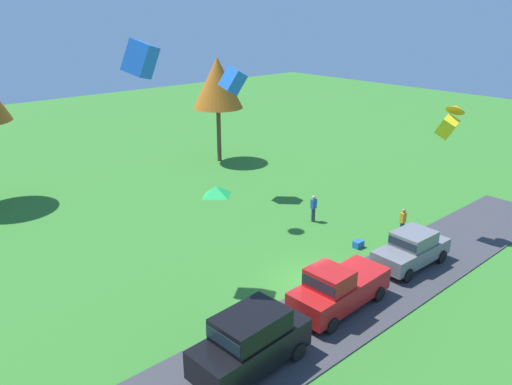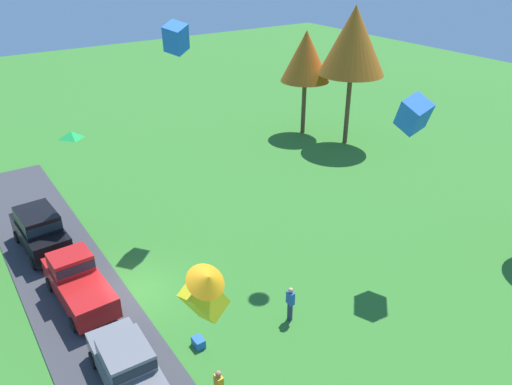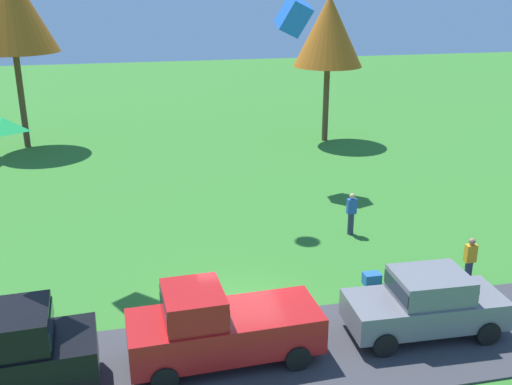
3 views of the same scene
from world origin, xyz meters
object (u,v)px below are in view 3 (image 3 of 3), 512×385
(car_sedan_mid_row, at_px, (426,302))
(person_watching_sky, at_px, (351,213))
(tree_far_left, at_px, (9,7))
(cooler_box, at_px, (372,279))
(tree_center_back, at_px, (329,32))
(person_on_lawn, at_px, (469,262))
(kite_diamond_near_flag, at_px, (2,125))
(kite_box_over_trees, at_px, (294,16))
(car_pickup_near_entrance, at_px, (217,325))

(car_sedan_mid_row, bearing_deg, person_watching_sky, 85.70)
(tree_far_left, bearing_deg, cooler_box, -56.99)
(person_watching_sky, xyz_separation_m, tree_center_back, (3.74, 14.27, 5.76))
(person_on_lawn, bearing_deg, kite_diamond_near_flag, -178.42)
(car_sedan_mid_row, height_order, kite_box_over_trees, kite_box_over_trees)
(car_pickup_near_entrance, height_order, tree_center_back, tree_center_back)
(car_pickup_near_entrance, xyz_separation_m, person_on_lawn, (8.67, 2.35, -0.23))
(person_on_lawn, xyz_separation_m, kite_diamond_near_flag, (-13.56, -0.37, 5.33))
(tree_center_back, height_order, kite_box_over_trees, kite_box_over_trees)
(cooler_box, bearing_deg, car_pickup_near_entrance, -151.11)
(car_pickup_near_entrance, relative_size, car_sedan_mid_row, 1.14)
(person_watching_sky, relative_size, kite_box_over_trees, 1.16)
(car_pickup_near_entrance, relative_size, cooler_box, 9.05)
(tree_center_back, bearing_deg, person_watching_sky, -104.68)
(person_watching_sky, height_order, kite_box_over_trees, kite_box_over_trees)
(kite_diamond_near_flag, bearing_deg, car_pickup_near_entrance, -22.02)
(tree_center_back, bearing_deg, car_sedan_mid_row, -101.29)
(kite_diamond_near_flag, bearing_deg, kite_box_over_trees, 48.57)
(car_pickup_near_entrance, relative_size, tree_far_left, 0.48)
(car_pickup_near_entrance, height_order, kite_box_over_trees, kite_box_over_trees)
(car_pickup_near_entrance, distance_m, cooler_box, 6.51)
(car_sedan_mid_row, xyz_separation_m, kite_box_over_trees, (0.04, 14.21, 6.92))
(person_on_lawn, xyz_separation_m, tree_center_back, (1.52, 19.13, 5.76))
(car_sedan_mid_row, xyz_separation_m, person_watching_sky, (0.54, 7.17, -0.16))
(car_sedan_mid_row, relative_size, kite_box_over_trees, 3.03)
(kite_diamond_near_flag, bearing_deg, person_on_lawn, 1.58)
(person_watching_sky, height_order, cooler_box, person_watching_sky)
(car_sedan_mid_row, relative_size, cooler_box, 7.95)
(car_sedan_mid_row, bearing_deg, cooler_box, 95.08)
(car_sedan_mid_row, bearing_deg, tree_center_back, 78.71)
(kite_diamond_near_flag, bearing_deg, tree_far_left, 97.71)
(tree_far_left, height_order, kite_diamond_near_flag, tree_far_left)
(car_pickup_near_entrance, xyz_separation_m, person_watching_sky, (6.46, 7.21, -0.23))
(car_sedan_mid_row, relative_size, kite_diamond_near_flag, 4.68)
(car_sedan_mid_row, distance_m, tree_center_back, 22.57)
(kite_box_over_trees, bearing_deg, tree_far_left, 145.09)
(car_pickup_near_entrance, relative_size, tree_center_back, 0.58)
(car_pickup_near_entrance, height_order, tree_far_left, tree_far_left)
(car_sedan_mid_row, distance_m, cooler_box, 3.20)
(car_sedan_mid_row, bearing_deg, kite_diamond_near_flag, 169.85)
(person_watching_sky, bearing_deg, car_pickup_near_entrance, -131.87)
(car_sedan_mid_row, distance_m, person_watching_sky, 7.19)
(car_pickup_near_entrance, height_order, car_sedan_mid_row, car_pickup_near_entrance)
(tree_far_left, bearing_deg, kite_diamond_near_flag, -82.29)
(tree_center_back, distance_m, kite_box_over_trees, 8.48)
(car_sedan_mid_row, height_order, tree_far_left, tree_far_left)
(person_watching_sky, height_order, kite_diamond_near_flag, kite_diamond_near_flag)
(car_pickup_near_entrance, distance_m, car_sedan_mid_row, 5.92)
(tree_center_back, xyz_separation_m, kite_diamond_near_flag, (-15.08, -19.51, -0.43))
(car_sedan_mid_row, xyz_separation_m, tree_far_left, (-13.77, 23.85, 7.06))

